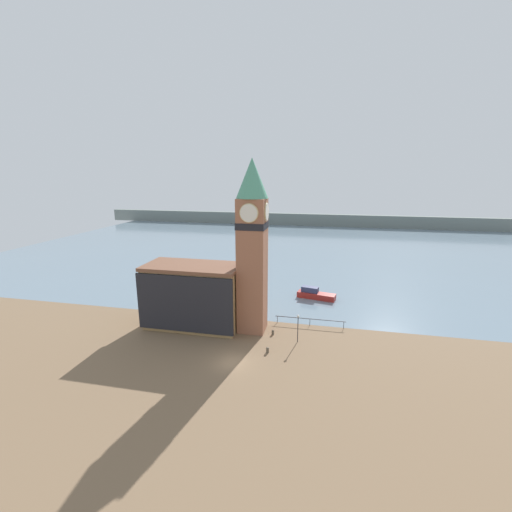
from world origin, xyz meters
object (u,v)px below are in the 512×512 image
lamp_post (298,323)px  pier_building (193,296)px  clock_tower (252,243)px  mooring_bollard_near (268,350)px  mooring_bollard_far (273,332)px  boat_near (315,294)px

lamp_post → pier_building: bearing=172.3°
pier_building → clock_tower: bearing=2.8°
pier_building → lamp_post: size_ratio=3.58×
mooring_bollard_near → lamp_post: size_ratio=0.19×
lamp_post → mooring_bollard_far: bearing=157.4°
clock_tower → mooring_bollard_near: 13.95m
pier_building → mooring_bollard_far: size_ratio=19.84×
mooring_bollard_far → pier_building: bearing=177.1°
clock_tower → lamp_post: bearing=-20.5°
mooring_bollard_far → lamp_post: 4.47m
pier_building → lamp_post: bearing=-7.7°
mooring_bollard_far → lamp_post: size_ratio=0.18×
lamp_post → clock_tower: bearing=159.5°
mooring_bollard_near → clock_tower: bearing=118.5°
pier_building → boat_near: pier_building is taller
mooring_bollard_far → lamp_post: (3.53, -1.47, 2.31)m
clock_tower → mooring_bollard_near: size_ratio=32.52×
boat_near → mooring_bollard_far: boat_near is taller
mooring_bollard_far → lamp_post: lamp_post is taller
boat_near → clock_tower: bearing=-106.8°
clock_tower → boat_near: 20.45m
mooring_bollard_near → mooring_bollard_far: 4.99m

